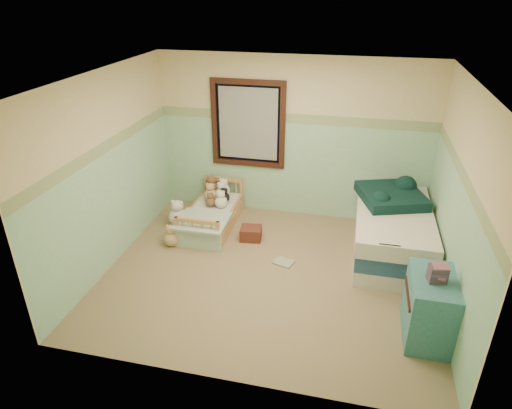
% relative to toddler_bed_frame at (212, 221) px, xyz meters
% --- Properties ---
extents(floor, '(4.20, 3.60, 0.02)m').
position_rel_toddler_bed_frame_xyz_m(floor, '(1.11, -1.05, -0.10)').
color(floor, brown).
rests_on(floor, ground).
extents(ceiling, '(4.20, 3.60, 0.02)m').
position_rel_toddler_bed_frame_xyz_m(ceiling, '(1.11, -1.05, 2.42)').
color(ceiling, white).
rests_on(ceiling, wall_back).
extents(wall_back, '(4.20, 0.04, 2.50)m').
position_rel_toddler_bed_frame_xyz_m(wall_back, '(1.11, 0.75, 1.16)').
color(wall_back, beige).
rests_on(wall_back, floor).
extents(wall_front, '(4.20, 0.04, 2.50)m').
position_rel_toddler_bed_frame_xyz_m(wall_front, '(1.11, -2.85, 1.16)').
color(wall_front, beige).
rests_on(wall_front, floor).
extents(wall_left, '(0.04, 3.60, 2.50)m').
position_rel_toddler_bed_frame_xyz_m(wall_left, '(-0.99, -1.05, 1.16)').
color(wall_left, beige).
rests_on(wall_left, floor).
extents(wall_right, '(0.04, 3.60, 2.50)m').
position_rel_toddler_bed_frame_xyz_m(wall_right, '(3.21, -1.05, 1.16)').
color(wall_right, beige).
rests_on(wall_right, floor).
extents(wainscot_mint, '(4.20, 0.01, 1.50)m').
position_rel_toddler_bed_frame_xyz_m(wainscot_mint, '(1.11, 0.74, 0.66)').
color(wainscot_mint, '#85C699').
rests_on(wainscot_mint, floor).
extents(border_strip, '(4.20, 0.01, 0.15)m').
position_rel_toddler_bed_frame_xyz_m(border_strip, '(1.11, 0.74, 1.49)').
color(border_strip, '#36633F').
rests_on(border_strip, wall_back).
extents(window_frame, '(1.16, 0.06, 1.36)m').
position_rel_toddler_bed_frame_xyz_m(window_frame, '(0.41, 0.71, 1.36)').
color(window_frame, black).
rests_on(window_frame, wall_back).
extents(window_blinds, '(0.92, 0.01, 1.12)m').
position_rel_toddler_bed_frame_xyz_m(window_blinds, '(0.41, 0.72, 1.36)').
color(window_blinds, '#AFAFAD').
rests_on(window_blinds, window_frame).
extents(toddler_bed_frame, '(0.67, 1.34, 0.17)m').
position_rel_toddler_bed_frame_xyz_m(toddler_bed_frame, '(0.00, 0.00, 0.00)').
color(toddler_bed_frame, '#B4743C').
rests_on(toddler_bed_frame, floor).
extents(toddler_mattress, '(0.61, 1.28, 0.12)m').
position_rel_toddler_bed_frame_xyz_m(toddler_mattress, '(0.00, 0.00, 0.15)').
color(toddler_mattress, silver).
rests_on(toddler_mattress, toddler_bed_frame).
extents(patchwork_quilt, '(0.73, 0.67, 0.03)m').
position_rel_toddler_bed_frame_xyz_m(patchwork_quilt, '(0.00, -0.42, 0.22)').
color(patchwork_quilt, '#6BA2D7').
rests_on(patchwork_quilt, toddler_mattress).
extents(plush_bed_brown, '(0.22, 0.22, 0.22)m').
position_rel_toddler_bed_frame_xyz_m(plush_bed_brown, '(-0.15, 0.50, 0.32)').
color(plush_bed_brown, brown).
rests_on(plush_bed_brown, toddler_mattress).
extents(plush_bed_white, '(0.20, 0.20, 0.20)m').
position_rel_toddler_bed_frame_xyz_m(plush_bed_white, '(0.05, 0.50, 0.31)').
color(plush_bed_white, white).
rests_on(plush_bed_white, toddler_mattress).
extents(plush_bed_tan, '(0.20, 0.20, 0.20)m').
position_rel_toddler_bed_frame_xyz_m(plush_bed_tan, '(-0.10, 0.28, 0.31)').
color(plush_bed_tan, tan).
rests_on(plush_bed_tan, toddler_mattress).
extents(plush_bed_dark, '(0.16, 0.16, 0.16)m').
position_rel_toddler_bed_frame_xyz_m(plush_bed_dark, '(0.13, 0.28, 0.29)').
color(plush_bed_dark, black).
rests_on(plush_bed_dark, toddler_mattress).
extents(plush_floor_cream, '(0.29, 0.29, 0.29)m').
position_rel_toddler_bed_frame_xyz_m(plush_floor_cream, '(-0.51, -0.10, 0.06)').
color(plush_floor_cream, white).
rests_on(plush_floor_cream, floor).
extents(plush_floor_tan, '(0.22, 0.22, 0.22)m').
position_rel_toddler_bed_frame_xyz_m(plush_floor_tan, '(-0.38, -0.68, 0.03)').
color(plush_floor_tan, tan).
rests_on(plush_floor_tan, floor).
extents(twin_bed_frame, '(0.95, 1.90, 0.22)m').
position_rel_toddler_bed_frame_xyz_m(twin_bed_frame, '(2.66, -0.16, 0.02)').
color(twin_bed_frame, silver).
rests_on(twin_bed_frame, floor).
extents(twin_boxspring, '(0.95, 1.90, 0.22)m').
position_rel_toddler_bed_frame_xyz_m(twin_boxspring, '(2.66, -0.16, 0.24)').
color(twin_boxspring, navy).
rests_on(twin_boxspring, twin_bed_frame).
extents(twin_mattress, '(0.99, 1.94, 0.22)m').
position_rel_toddler_bed_frame_xyz_m(twin_mattress, '(2.66, -0.16, 0.46)').
color(twin_mattress, '#EFE7CF').
rests_on(twin_mattress, twin_boxspring).
extents(teal_blanket, '(1.04, 1.07, 0.14)m').
position_rel_toddler_bed_frame_xyz_m(teal_blanket, '(2.61, 0.14, 0.64)').
color(teal_blanket, black).
rests_on(teal_blanket, twin_mattress).
extents(dresser, '(0.46, 0.73, 0.73)m').
position_rel_toddler_bed_frame_xyz_m(dresser, '(2.97, -1.78, 0.28)').
color(dresser, '#356C6D').
rests_on(dresser, floor).
extents(book_stack, '(0.19, 0.16, 0.17)m').
position_rel_toddler_bed_frame_xyz_m(book_stack, '(2.97, -1.81, 0.73)').
color(book_stack, brown).
rests_on(book_stack, dresser).
extents(red_pillow, '(0.33, 0.30, 0.19)m').
position_rel_toddler_bed_frame_xyz_m(red_pillow, '(0.68, -0.25, 0.01)').
color(red_pillow, maroon).
rests_on(red_pillow, floor).
extents(floor_book, '(0.31, 0.27, 0.02)m').
position_rel_toddler_bed_frame_xyz_m(floor_book, '(1.26, -0.77, -0.07)').
color(floor_book, '#E7D84B').
rests_on(floor_book, floor).
extents(extra_plush_0, '(0.16, 0.16, 0.16)m').
position_rel_toddler_bed_frame_xyz_m(extra_plush_0, '(-0.04, 0.08, 0.29)').
color(extra_plush_0, brown).
rests_on(extra_plush_0, toddler_mattress).
extents(extra_plush_1, '(0.19, 0.19, 0.19)m').
position_rel_toddler_bed_frame_xyz_m(extra_plush_1, '(0.13, 0.08, 0.30)').
color(extra_plush_1, white).
rests_on(extra_plush_1, toddler_mattress).
extents(extra_plush_2, '(0.20, 0.20, 0.20)m').
position_rel_toddler_bed_frame_xyz_m(extra_plush_2, '(0.06, 0.37, 0.31)').
color(extra_plush_2, white).
rests_on(extra_plush_2, toddler_mattress).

